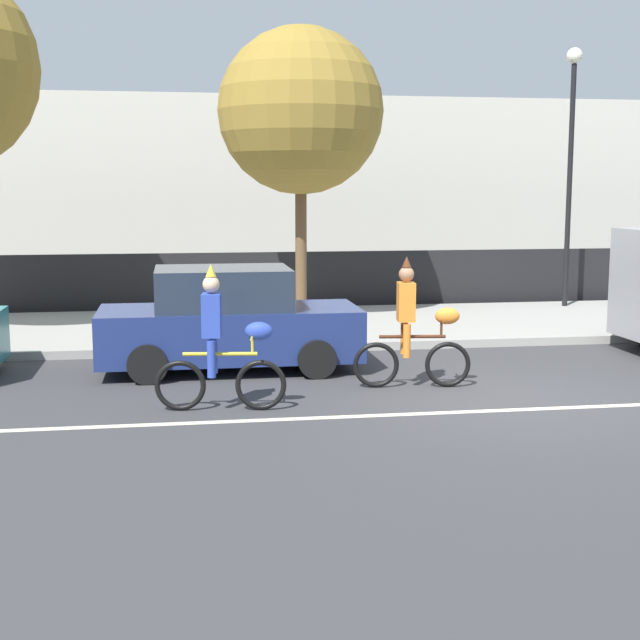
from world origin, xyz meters
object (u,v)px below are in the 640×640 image
at_px(parade_cyclist_orange, 413,330).
at_px(parked_car_navy, 228,322).
at_px(parade_cyclist_cobalt, 221,347).
at_px(street_lamp_post, 571,139).

xyz_separation_m(parade_cyclist_orange, parked_car_navy, (-2.59, 1.69, -0.06)).
relative_size(parade_cyclist_cobalt, parked_car_navy, 0.47).
bearing_deg(parade_cyclist_cobalt, parked_car_navy, 84.84).
height_order(parade_cyclist_orange, parked_car_navy, parade_cyclist_orange).
height_order(parade_cyclist_cobalt, street_lamp_post, street_lamp_post).
bearing_deg(parked_car_navy, parade_cyclist_orange, -33.09).
bearing_deg(street_lamp_post, parade_cyclist_orange, -127.96).
height_order(parked_car_navy, street_lamp_post, street_lamp_post).
height_order(parade_cyclist_orange, street_lamp_post, street_lamp_post).
bearing_deg(parked_car_navy, parade_cyclist_cobalt, -95.16).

